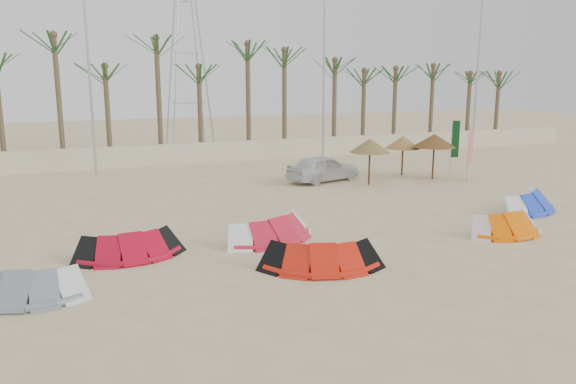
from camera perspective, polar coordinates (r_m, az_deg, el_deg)
name	(u,v)px	position (r m, az deg, el deg)	size (l,w,h in m)	color
ground	(368,280)	(15.77, 8.18, -8.84)	(120.00, 120.00, 0.00)	beige
boundary_wall	(194,153)	(35.87, -9.51, 3.89)	(60.00, 0.30, 1.30)	beige
palm_line	(196,60)	(37.15, -9.30, 13.13)	(52.00, 4.00, 7.70)	brown
lamp_b	(90,70)	(32.77, -19.50, 11.62)	(1.25, 0.14, 11.00)	#A5A8AD
lamp_c	(324,70)	(36.22, 3.72, 12.22)	(1.25, 0.14, 11.00)	#A5A8AD
lamp_d	(478,71)	(42.75, 18.73, 11.58)	(1.25, 0.14, 11.00)	#A5A8AD
pylon	(190,151)	(41.98, -9.90, 4.13)	(3.00, 3.00, 14.00)	#A5A8AD
kite_grey	(23,281)	(15.86, -25.36, -8.18)	(3.43, 2.28, 0.90)	slate
kite_red_left	(128,242)	(18.19, -15.90, -4.95)	(3.38, 1.79, 0.90)	#B20921
kite_red_mid	(317,252)	(16.58, 2.96, -6.14)	(3.79, 2.40, 0.90)	red
kite_red_right	(269,226)	(19.33, -1.95, -3.50)	(3.92, 2.66, 0.90)	red
kite_orange	(502,222)	(21.27, 20.89, -2.87)	(2.95, 1.59, 0.90)	#FF6500
kite_blue	(524,199)	(25.40, 22.84, -0.70)	(3.82, 2.71, 0.90)	blue
parasol_left	(370,146)	(28.63, 8.32, 4.69)	(2.06, 2.06, 2.38)	#4C331E
parasol_mid	(434,141)	(30.97, 14.64, 5.07)	(2.27, 2.27, 2.43)	#4C331E
parasol_right	(403,142)	(31.78, 11.61, 4.98)	(1.97, 1.97, 2.21)	#4C331E
flag_pink	(471,147)	(30.95, 18.10, 4.34)	(0.44, 0.16, 3.02)	#A5A8AD
flag_green	(454,140)	(33.02, 16.51, 5.04)	(0.44, 0.19, 3.18)	#A5A8AD
car	(323,168)	(29.59, 3.61, 2.44)	(1.64, 4.08, 1.39)	silver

